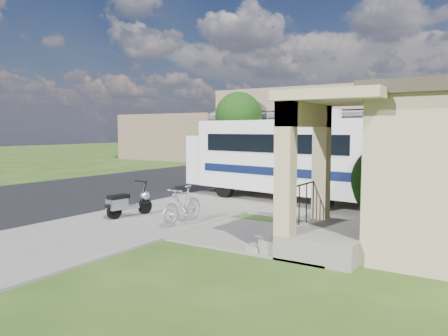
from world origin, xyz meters
The scene contains 18 objects.
ground centered at (0.00, 0.00, 0.00)m, with size 120.00×120.00×0.00m, color #224011.
street_slab centered at (-7.50, 10.00, 0.01)m, with size 9.00×80.00×0.02m, color black.
sidewalk_slab centered at (-1.00, 10.00, 0.03)m, with size 4.00×80.00×0.06m, color #66625B.
driveway_slab centered at (1.50, 4.50, 0.03)m, with size 7.00×6.00×0.05m, color #66625B.
walk_slab centered at (3.00, -1.00, 0.03)m, with size 4.00×3.00×0.05m, color #66625B.
warehouse centered at (0.00, 13.97, 1.99)m, with size 12.50×8.40×5.04m.
distant_bldg_far centered at (-17.00, 22.00, 2.00)m, with size 10.00×8.00×4.00m, color brown.
distant_bldg_near centered at (-15.00, 34.00, 1.60)m, with size 8.00×7.00×3.20m, color brown.
street_tree_a centered at (-3.70, 9.05, 3.25)m, with size 2.44×2.40×4.58m.
street_tree_b centered at (-3.70, 19.05, 3.39)m, with size 2.44×2.40×4.73m.
street_tree_c centered at (-3.70, 28.05, 3.10)m, with size 2.44×2.40×4.42m.
motorhome centered at (0.84, 4.44, 1.68)m, with size 7.89×3.41×3.91m.
shrub centered at (5.30, 1.80, 1.38)m, with size 2.20×2.10×2.70m.
scooter centered at (-1.58, -1.15, 0.47)m, with size 0.62×1.60×1.05m.
bicycle centered at (0.37, -0.97, 0.52)m, with size 0.49×1.73×1.04m, color #B6B6BF.
pickup_truck centered at (-5.99, 13.02, 0.87)m, with size 2.87×6.23×1.73m, color silver.
van centered at (-6.25, 20.27, 0.91)m, with size 2.56×6.29×1.82m, color silver.
garden_hose centered at (3.36, -0.53, 0.08)m, with size 0.37×0.37×0.17m, color #16712D.
Camera 1 is at (7.76, -10.34, 2.64)m, focal length 35.00 mm.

